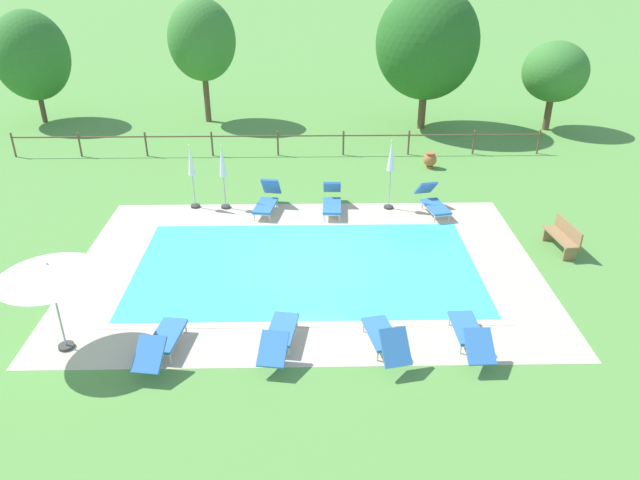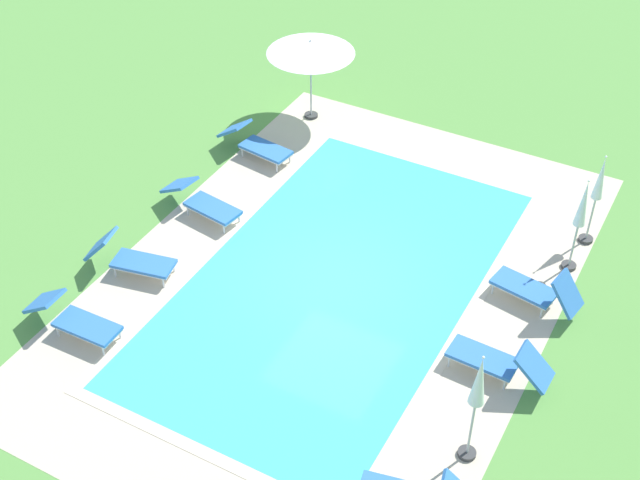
% 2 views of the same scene
% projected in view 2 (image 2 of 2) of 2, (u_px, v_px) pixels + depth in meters
% --- Properties ---
extents(ground_plane, '(160.00, 160.00, 0.00)m').
position_uv_depth(ground_plane, '(335.00, 282.00, 18.41)').
color(ground_plane, '#599342').
extents(pool_deck_paving, '(13.09, 8.88, 0.01)m').
position_uv_depth(pool_deck_paving, '(335.00, 282.00, 18.41)').
color(pool_deck_paving, beige).
rests_on(pool_deck_paving, ground).
extents(swimming_pool_water, '(9.64, 5.42, 0.01)m').
position_uv_depth(swimming_pool_water, '(335.00, 282.00, 18.41)').
color(swimming_pool_water, '#42CCD6').
rests_on(swimming_pool_water, ground).
extents(pool_coping_rim, '(10.12, 5.90, 0.01)m').
position_uv_depth(pool_coping_rim, '(335.00, 281.00, 18.41)').
color(pool_coping_rim, beige).
rests_on(pool_coping_rim, ground).
extents(sun_lounger_north_near_steps, '(0.68, 1.97, 0.90)m').
position_uv_depth(sun_lounger_north_near_steps, '(497.00, 361.00, 16.17)').
color(sun_lounger_north_near_steps, '#3370BC').
rests_on(sun_lounger_north_near_steps, ground).
extents(sun_lounger_north_mid, '(0.87, 2.08, 0.81)m').
position_uv_depth(sun_lounger_north_mid, '(256.00, 144.00, 21.81)').
color(sun_lounger_north_mid, '#3370BC').
rests_on(sun_lounger_north_mid, ground).
extents(sun_lounger_north_far, '(0.90, 2.12, 0.75)m').
position_uv_depth(sun_lounger_north_far, '(203.00, 202.00, 19.98)').
color(sun_lounger_north_far, '#3370BC').
rests_on(sun_lounger_north_far, ground).
extents(sun_lounger_north_end, '(0.91, 1.91, 1.01)m').
position_uv_depth(sun_lounger_north_end, '(536.00, 290.00, 17.64)').
color(sun_lounger_north_end, '#3370BC').
rests_on(sun_lounger_north_end, ground).
extents(sun_lounger_south_mid, '(0.64, 2.04, 0.80)m').
position_uv_depth(sun_lounger_south_mid, '(75.00, 319.00, 17.04)').
color(sun_lounger_south_mid, '#3370BC').
rests_on(sun_lounger_south_mid, ground).
extents(sun_lounger_south_far, '(0.97, 1.99, 0.95)m').
position_uv_depth(sun_lounger_south_far, '(131.00, 258.00, 18.41)').
color(sun_lounger_south_far, '#3370BC').
rests_on(sun_lounger_south_far, ground).
extents(patio_umbrella_open_foreground, '(2.27, 2.27, 2.26)m').
position_uv_depth(patio_umbrella_open_foreground, '(311.00, 47.00, 22.20)').
color(patio_umbrella_open_foreground, '#383838').
rests_on(patio_umbrella_open_foreground, ground).
extents(patio_umbrella_closed_row_west, '(0.32, 0.32, 2.26)m').
position_uv_depth(patio_umbrella_closed_row_west, '(599.00, 187.00, 18.53)').
color(patio_umbrella_closed_row_west, '#383838').
rests_on(patio_umbrella_closed_row_west, ground).
extents(patio_umbrella_closed_row_mid_west, '(0.32, 0.32, 2.45)m').
position_uv_depth(patio_umbrella_closed_row_mid_west, '(478.00, 390.00, 13.95)').
color(patio_umbrella_closed_row_mid_west, '#383838').
rests_on(patio_umbrella_closed_row_mid_west, ground).
extents(patio_umbrella_closed_row_centre, '(0.32, 0.32, 2.29)m').
position_uv_depth(patio_umbrella_closed_row_centre, '(581.00, 212.00, 17.82)').
color(patio_umbrella_closed_row_centre, '#383838').
rests_on(patio_umbrella_closed_row_centre, ground).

